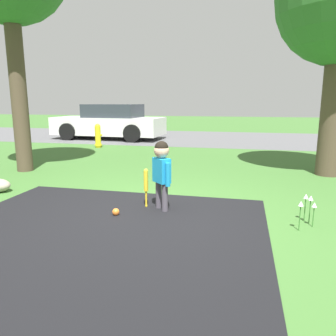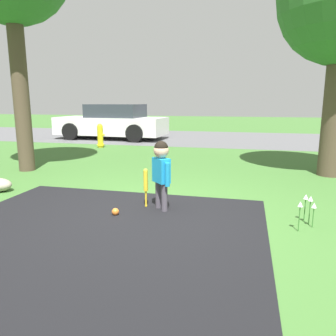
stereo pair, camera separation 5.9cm
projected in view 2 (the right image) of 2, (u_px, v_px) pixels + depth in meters
The scene contains 8 objects.
ground_plane at pixel (145, 214), 4.50m from camera, with size 60.00×60.00×0.00m, color #3D6B2D.
street_strip at pixel (215, 138), 13.73m from camera, with size 40.00×6.00×0.01m.
child at pixel (161, 166), 4.56m from camera, with size 0.30×0.30×0.99m.
baseball_bat at pixel (146, 182), 4.73m from camera, with size 0.06×0.06×0.57m.
sports_ball at pixel (115, 212), 4.45m from camera, with size 0.10×0.10×0.10m.
fire_hydrant at pixel (100, 136), 10.92m from camera, with size 0.27×0.24×0.79m.
parked_car at pixel (112, 123), 13.41m from camera, with size 4.52×2.11×1.41m.
flower_bed at pixel (308, 203), 4.00m from camera, with size 0.24×0.41×0.37m.
Camera 2 is at (1.33, -4.08, 1.52)m, focal length 35.00 mm.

